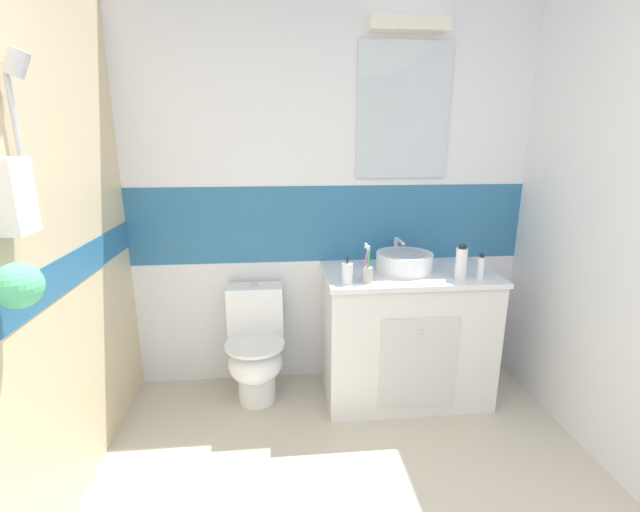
% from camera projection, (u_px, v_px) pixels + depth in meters
% --- Properties ---
extents(ground_plane, '(3.20, 3.48, 0.04)m').
position_uv_depth(ground_plane, '(360.00, 512.00, 2.00)').
color(ground_plane, beige).
extents(wall_back_tiled, '(3.20, 0.20, 2.50)m').
position_uv_depth(wall_back_tiled, '(331.00, 198.00, 2.87)').
color(wall_back_tiled, white).
rests_on(wall_back_tiled, ground_plane).
extents(vanity_cabinet, '(1.04, 0.60, 0.85)m').
position_uv_depth(vanity_cabinet, '(405.00, 334.00, 2.81)').
color(vanity_cabinet, silver).
rests_on(vanity_cabinet, ground_plane).
extents(sink_basin, '(0.35, 0.39, 0.18)m').
position_uv_depth(sink_basin, '(404.00, 261.00, 2.68)').
color(sink_basin, white).
rests_on(sink_basin, vanity_cabinet).
extents(toilet, '(0.37, 0.50, 0.74)m').
position_uv_depth(toilet, '(256.00, 349.00, 2.77)').
color(toilet, white).
rests_on(toilet, ground_plane).
extents(toothbrush_cup, '(0.06, 0.06, 0.23)m').
position_uv_depth(toothbrush_cup, '(367.00, 273.00, 2.47)').
color(toothbrush_cup, '#B2ADA3').
rests_on(toothbrush_cup, vanity_cabinet).
extents(soap_dispenser, '(0.06, 0.06, 0.16)m').
position_uv_depth(soap_dispenser, '(347.00, 273.00, 2.45)').
color(soap_dispenser, white).
rests_on(soap_dispenser, vanity_cabinet).
extents(deodorant_spray_can, '(0.04, 0.04, 0.15)m').
position_uv_depth(deodorant_spray_can, '(481.00, 267.00, 2.53)').
color(deodorant_spray_can, white).
rests_on(deodorant_spray_can, vanity_cabinet).
extents(mouthwash_bottle, '(0.07, 0.07, 0.20)m').
position_uv_depth(mouthwash_bottle, '(461.00, 263.00, 2.52)').
color(mouthwash_bottle, white).
rests_on(mouthwash_bottle, vanity_cabinet).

